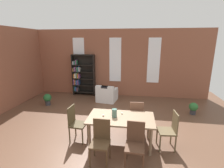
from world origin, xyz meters
TOP-DOWN VIEW (x-y plane):
  - ground_plane at (0.00, 0.00)m, footprint 9.84×9.84m
  - back_wall_brick at (0.00, 3.69)m, footprint 8.57×0.12m
  - window_pane_0 at (-1.77, 3.62)m, footprint 0.55×0.02m
  - window_pane_1 at (0.00, 3.62)m, footprint 0.55×0.02m
  - window_pane_2 at (1.77, 3.62)m, footprint 0.55×0.02m
  - dining_table at (0.68, -0.35)m, footprint 1.64×0.90m
  - vase_on_table at (0.51, -0.35)m, footprint 0.13×0.13m
  - tealight_candle_0 at (0.23, -0.36)m, footprint 0.04×0.04m
  - tealight_candle_1 at (0.69, -0.16)m, footprint 0.04×0.04m
  - dining_chair_head_right at (1.87, -0.34)m, footprint 0.44×0.44m
  - dining_chair_near_left at (0.31, -1.03)m, footprint 0.41×0.41m
  - dining_chair_head_left at (-0.52, -0.34)m, footprint 0.43×0.43m
  - dining_chair_near_right at (1.05, -1.03)m, footprint 0.41×0.41m
  - dining_chair_far_right at (1.05, 0.33)m, footprint 0.43×0.43m
  - bookshelf_tall at (-1.61, 3.45)m, footprint 1.09×0.29m
  - armchair_white at (-0.25, 2.73)m, footprint 0.91×0.91m
  - potted_plant_by_shelf at (-2.58, 1.86)m, footprint 0.32×0.32m
  - potted_plant_corner at (3.10, 1.83)m, footprint 0.31×0.31m

SIDE VIEW (x-z plane):
  - ground_plane at x=0.00m, z-range 0.00..0.00m
  - potted_plant_corner at x=3.10m, z-range 0.03..0.47m
  - potted_plant_by_shelf at x=-2.58m, z-range 0.04..0.52m
  - armchair_white at x=-0.25m, z-range -0.10..0.65m
  - dining_chair_head_right at x=1.87m, z-range 0.04..0.99m
  - dining_chair_near_left at x=0.31m, z-range 0.04..0.99m
  - dining_chair_head_left at x=-0.52m, z-range 0.04..0.99m
  - dining_chair_near_right at x=1.05m, z-range 0.04..0.99m
  - dining_chair_far_right at x=1.05m, z-range 0.04..0.99m
  - dining_table at x=0.68m, z-range 0.28..1.03m
  - tealight_candle_1 at x=0.69m, z-range 0.74..0.78m
  - tealight_candle_0 at x=0.23m, z-range 0.74..0.79m
  - vase_on_table at x=0.51m, z-range 0.74..0.95m
  - bookshelf_tall at x=-1.61m, z-range 0.00..1.98m
  - back_wall_brick at x=0.00m, z-range 0.00..3.13m
  - window_pane_0 at x=-1.77m, z-range 0.70..2.74m
  - window_pane_1 at x=0.00m, z-range 0.70..2.74m
  - window_pane_2 at x=1.77m, z-range 0.70..2.74m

